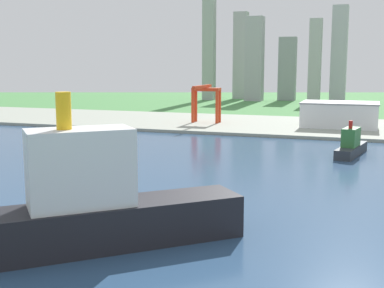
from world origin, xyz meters
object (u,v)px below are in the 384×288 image
Objects in this scene: cargo_ship at (98,205)px; port_crane_red at (205,95)px; warehouse_main at (340,114)px; container_barge at (351,145)px.

cargo_ship is 309.21m from port_crane_red.
warehouse_main is at bearing 4.64° from port_crane_red.
warehouse_main is at bearing 96.61° from container_barge.
port_crane_red is (-128.50, 115.38, 21.01)m from container_barge.
port_crane_red reaches higher than warehouse_main.
cargo_ship reaches higher than warehouse_main.
port_crane_red is 115.33m from warehouse_main.
warehouse_main reaches higher than container_barge.
cargo_ship reaches higher than port_crane_red.
container_barge is 125.64m from warehouse_main.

